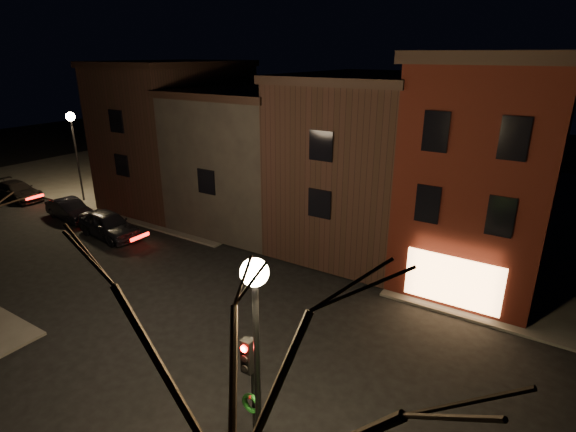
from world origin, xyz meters
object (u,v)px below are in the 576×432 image
(traffic_signal, at_px, (250,385))
(bare_tree_right, at_px, (224,369))
(parked_car_c, at_px, (17,191))
(parked_car_a, at_px, (109,224))
(street_lamp_far, at_px, (73,133))
(parked_car_b, at_px, (70,210))
(street_lamp_near, at_px, (256,319))

(traffic_signal, height_order, bare_tree_right, bare_tree_right)
(bare_tree_right, xyz_separation_m, parked_car_c, (-31.17, 12.32, -5.46))
(traffic_signal, bearing_deg, parked_car_a, 153.93)
(street_lamp_far, xyz_separation_m, parked_car_b, (2.70, -2.79, -4.50))
(street_lamp_near, relative_size, traffic_signal, 1.60)
(parked_car_b, bearing_deg, traffic_signal, -106.00)
(parked_car_b, bearing_deg, parked_car_a, -90.37)
(street_lamp_near, height_order, street_lamp_far, same)
(traffic_signal, distance_m, parked_car_b, 23.74)
(street_lamp_near, distance_m, traffic_signal, 2.49)
(traffic_signal, distance_m, parked_car_c, 30.79)
(street_lamp_near, distance_m, bare_tree_right, 2.98)
(bare_tree_right, relative_size, parked_car_a, 1.83)
(street_lamp_far, bearing_deg, parked_car_a, -24.01)
(street_lamp_near, distance_m, parked_car_b, 24.80)
(street_lamp_near, bearing_deg, parked_car_b, 157.31)
(bare_tree_right, relative_size, parked_car_c, 1.80)
(street_lamp_far, distance_m, traffic_signal, 27.35)
(street_lamp_far, height_order, parked_car_b, street_lamp_far)
(traffic_signal, bearing_deg, parked_car_b, 157.85)
(traffic_signal, xyz_separation_m, parked_car_b, (-21.90, 8.92, -2.13))
(street_lamp_near, distance_m, street_lamp_far, 28.00)
(parked_car_b, bearing_deg, bare_tree_right, -110.43)
(parked_car_a, distance_m, parked_car_c, 12.21)
(street_lamp_far, relative_size, parked_car_b, 1.57)
(bare_tree_right, xyz_separation_m, parked_car_b, (-23.80, 11.91, -5.46))
(street_lamp_far, bearing_deg, bare_tree_right, -29.02)
(traffic_signal, bearing_deg, bare_tree_right, -57.59)
(parked_car_a, distance_m, parked_car_b, 4.83)
(street_lamp_near, distance_m, parked_car_c, 31.76)
(street_lamp_far, bearing_deg, parked_car_b, -45.94)
(bare_tree_right, height_order, parked_car_c, bare_tree_right)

